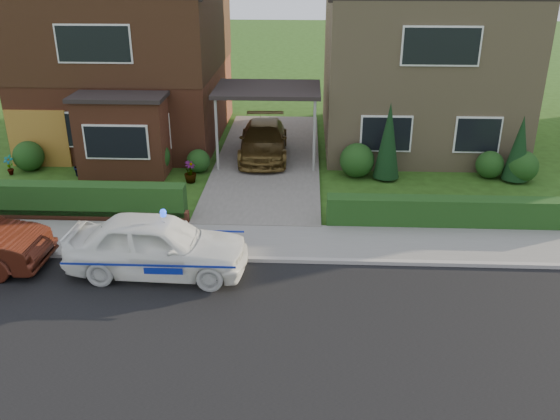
{
  "coord_description": "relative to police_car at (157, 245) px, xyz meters",
  "views": [
    {
      "loc": [
        1.43,
        -10.21,
        7.31
      ],
      "look_at": [
        0.79,
        3.5,
        1.26
      ],
      "focal_mm": 38.0,
      "sensor_mm": 36.0,
      "label": 1
    }
  ],
  "objects": [
    {
      "name": "conifer_b",
      "position": [
        10.74,
        6.8,
        0.35
      ],
      "size": [
        0.9,
        0.9,
        2.2
      ],
      "primitive_type": "cone",
      "color": "black",
      "rests_on": "ground"
    },
    {
      "name": "shrub_left_near",
      "position": [
        -0.26,
        7.2,
        -0.33
      ],
      "size": [
        0.84,
        0.84,
        0.84
      ],
      "primitive_type": "sphere",
      "color": "#113816",
      "rests_on": "ground"
    },
    {
      "name": "road",
      "position": [
        2.14,
        -2.4,
        -0.75
      ],
      "size": [
        60.0,
        6.0,
        0.02
      ],
      "primitive_type": "cube",
      "color": "black",
      "rests_on": "ground"
    },
    {
      "name": "hedge_right",
      "position": [
        7.94,
        2.95,
        -0.75
      ],
      "size": [
        7.5,
        0.55,
        0.8
      ],
      "primitive_type": "cube",
      "color": "#113816",
      "rests_on": "ground"
    },
    {
      "name": "conifer_a",
      "position": [
        6.34,
        6.8,
        0.55
      ],
      "size": [
        0.9,
        0.9,
        2.6
      ],
      "primitive_type": "cone",
      "color": "black",
      "rests_on": "ground"
    },
    {
      "name": "police_car",
      "position": [
        0.0,
        0.0,
        0.0
      ],
      "size": [
        4.04,
        4.46,
        1.66
      ],
      "rotation": [
        0.0,
        0.0,
        1.53
      ],
      "color": "white",
      "rests_on": "ground"
    },
    {
      "name": "potted_plant_b",
      "position": [
        -4.35,
        6.6,
        -0.38
      ],
      "size": [
        0.49,
        0.45,
        0.74
      ],
      "primitive_type": "imported",
      "rotation": [
        0.0,
        0.0,
        0.35
      ],
      "color": "gray",
      "rests_on": "ground"
    },
    {
      "name": "potted_plant_a",
      "position": [
        -6.86,
        6.6,
        -0.4
      ],
      "size": [
        0.41,
        0.32,
        0.7
      ],
      "primitive_type": "imported",
      "rotation": [
        0.0,
        0.0,
        -0.19
      ],
      "color": "gray",
      "rests_on": "ground"
    },
    {
      "name": "ground",
      "position": [
        2.14,
        -2.4,
        -0.75
      ],
      "size": [
        120.0,
        120.0,
        0.0
      ],
      "primitive_type": "plane",
      "color": "#234312",
      "rests_on": "ground"
    },
    {
      "name": "carport_link",
      "position": [
        2.14,
        8.55,
        1.91
      ],
      "size": [
        3.8,
        3.0,
        2.77
      ],
      "color": "black",
      "rests_on": "ground"
    },
    {
      "name": "kerb",
      "position": [
        2.14,
        0.65,
        -0.69
      ],
      "size": [
        60.0,
        0.16,
        0.12
      ],
      "primitive_type": "cube",
      "color": "#9E9993",
      "rests_on": "ground"
    },
    {
      "name": "shrub_right_mid",
      "position": [
        9.94,
        7.1,
        -0.27
      ],
      "size": [
        0.96,
        0.96,
        0.96
      ],
      "primitive_type": "sphere",
      "color": "#113816",
      "rests_on": "ground"
    },
    {
      "name": "dwarf_wall",
      "position": [
        -3.66,
        2.9,
        -0.57
      ],
      "size": [
        7.7,
        0.25,
        0.36
      ],
      "primitive_type": "cube",
      "color": "brown",
      "rests_on": "ground"
    },
    {
      "name": "shrub_right_near",
      "position": [
        5.34,
        7.0,
        -0.15
      ],
      "size": [
        1.2,
        1.2,
        1.2
      ],
      "primitive_type": "sphere",
      "color": "#113816",
      "rests_on": "ground"
    },
    {
      "name": "shrub_left_mid",
      "position": [
        -1.86,
        6.9,
        -0.09
      ],
      "size": [
        1.32,
        1.32,
        1.32
      ],
      "primitive_type": "sphere",
      "color": "#113816",
      "rests_on": "ground"
    },
    {
      "name": "hedge_left",
      "position": [
        -3.66,
        3.05,
        -0.75
      ],
      "size": [
        7.5,
        0.55,
        0.9
      ],
      "primitive_type": "cube",
      "color": "#113816",
      "rests_on": "ground"
    },
    {
      "name": "house_right",
      "position": [
        7.94,
        11.59,
        2.91
      ],
      "size": [
        7.5,
        8.06,
        7.25
      ],
      "color": "#99845E",
      "rests_on": "ground"
    },
    {
      "name": "shrub_left_far",
      "position": [
        -6.36,
        7.1,
        -0.21
      ],
      "size": [
        1.08,
        1.08,
        1.08
      ],
      "primitive_type": "sphere",
      "color": "#113816",
      "rests_on": "ground"
    },
    {
      "name": "sidewalk",
      "position": [
        2.14,
        1.7,
        -0.7
      ],
      "size": [
        60.0,
        2.0,
        0.1
      ],
      "primitive_type": "cube",
      "color": "slate",
      "rests_on": "ground"
    },
    {
      "name": "potted_plant_c",
      "position": [
        -0.36,
        6.15,
        -0.38
      ],
      "size": [
        0.56,
        0.56,
        0.74
      ],
      "primitive_type": "imported",
      "rotation": [
        0.0,
        0.0,
        1.1
      ],
      "color": "gray",
      "rests_on": "ground"
    },
    {
      "name": "garage_door",
      "position": [
        -6.11,
        7.56,
        0.3
      ],
      "size": [
        2.2,
        0.1,
        2.1
      ],
      "primitive_type": "cube",
      "color": "olive",
      "rests_on": "ground"
    },
    {
      "name": "house_left",
      "position": [
        -3.65,
        11.5,
        3.06
      ],
      "size": [
        7.5,
        9.53,
        7.25
      ],
      "color": "brown",
      "rests_on": "ground"
    },
    {
      "name": "driveway_car",
      "position": [
        1.96,
        8.73,
        -0.0
      ],
      "size": [
        1.91,
        4.38,
        1.25
      ],
      "primitive_type": "imported",
      "rotation": [
        0.0,
        0.0,
        0.04
      ],
      "color": "brown",
      "rests_on": "driveway"
    },
    {
      "name": "shrub_right_far",
      "position": [
        10.94,
        6.8,
        -0.21
      ],
      "size": [
        1.08,
        1.08,
        1.08
      ],
      "primitive_type": "sphere",
      "color": "#113816",
      "rests_on": "ground"
    },
    {
      "name": "driveway",
      "position": [
        2.14,
        8.6,
        -0.69
      ],
      "size": [
        3.8,
        12.0,
        0.12
      ],
      "primitive_type": "cube",
      "color": "#666059",
      "rests_on": "ground"
    }
  ]
}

